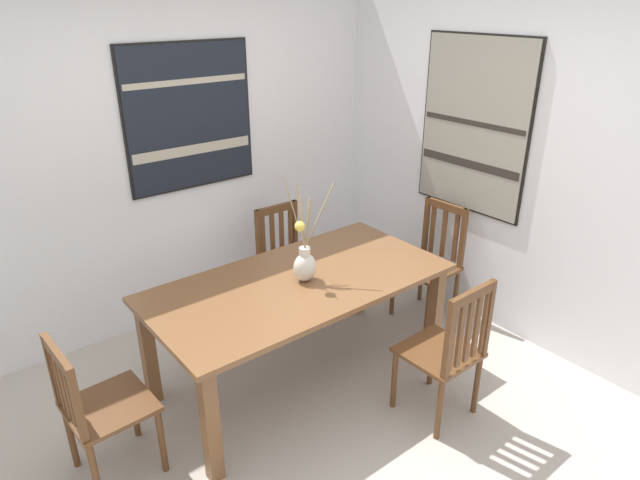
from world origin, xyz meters
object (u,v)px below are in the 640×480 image
Objects in this scene: chair_3 at (97,406)px; painting_on_side_wall at (474,126)px; dining_table at (299,294)px; chair_0 at (287,257)px; centerpiece_vase at (305,262)px; painting_on_back_wall at (189,117)px; chair_1 at (431,261)px; chair_2 at (448,349)px.

chair_3 is 0.68× the size of painting_on_side_wall.
chair_3 reaches higher than dining_table.
painting_on_side_wall is (1.14, -0.85, 1.06)m from chair_0.
dining_table is at bearing 178.92° from painting_on_side_wall.
chair_0 is 1.99m from chair_3.
centerpiece_vase is at bearing -118.01° from chair_0.
painting_on_side_wall is at bearing -0.18° from chair_3.
painting_on_side_wall reaches higher than chair_3.
painting_on_side_wall is (1.65, -1.32, -0.07)m from painting_on_back_wall.
chair_1 is at bearing 0.94° from chair_3.
centerpiece_vase is 1.02m from chair_2.
chair_1 is 1.09m from painting_on_side_wall.
centerpiece_vase is (0.03, -0.03, 0.23)m from dining_table.
centerpiece_vase is 1.42m from chair_3.
chair_1 is at bearing 169.59° from painting_on_side_wall.
chair_2 is at bearing -76.68° from painting_on_back_wall.
chair_1 is (1.33, 0.02, -0.18)m from dining_table.
painting_on_back_wall is at bearing 45.46° from chair_3.
dining_table is 1.83m from painting_on_side_wall.
centerpiece_vase is 1.37m from chair_1.
centerpiece_vase is at bearing -177.83° from chair_1.
chair_0 is at bearing 89.75° from chair_2.
chair_2 is (-0.01, -1.67, 0.03)m from chair_0.
chair_2 is (-0.86, -0.87, 0.01)m from chair_1.
chair_2 is at bearing -24.80° from chair_3.
chair_1 is 1.23m from chair_2.
chair_1 is at bearing 2.17° from centerpiece_vase.
centerpiece_vase is 0.79× the size of chair_0.
chair_2 is at bearing -134.51° from chair_1.
painting_on_side_wall is at bearing -38.62° from painting_on_back_wall.
centerpiece_vase reaches higher than dining_table.
centerpiece_vase is at bearing 118.22° from chair_2.
chair_3 is at bearing -155.05° from chair_0.
dining_table is 0.24m from centerpiece_vase.
painting_on_back_wall reaches higher than chair_2.
painting_on_side_wall is at bearing -1.08° from dining_table.
centerpiece_vase is at bearing -87.20° from painting_on_back_wall.
chair_2 is (0.47, -0.85, -0.17)m from dining_table.
painting_on_back_wall is at bearing 137.47° from chair_0.
chair_0 is (0.45, 0.84, -0.43)m from centerpiece_vase.
painting_on_side_wall reaches higher than chair_1.
chair_1 is at bearing -43.05° from chair_0.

